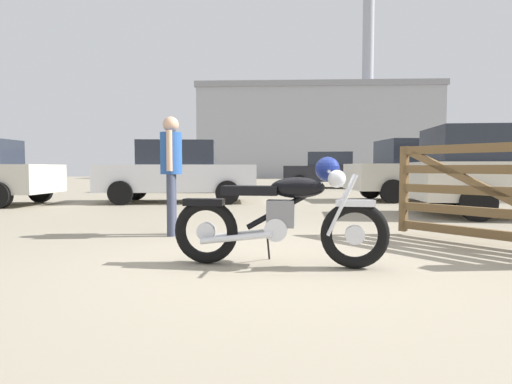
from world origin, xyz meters
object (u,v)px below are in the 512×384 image
(white_estate_far, at_px, (176,170))
(silver_sedan_mid, at_px, (436,168))
(blue_hatchback_right, at_px, (330,170))
(bystander, at_px, (171,163))
(red_hatchback_near, at_px, (178,172))
(vintage_motorcycle, at_px, (284,215))

(white_estate_far, bearing_deg, silver_sedan_mid, -25.98)
(silver_sedan_mid, bearing_deg, blue_hatchback_right, -80.37)
(bystander, distance_m, silver_sedan_mid, 8.86)
(white_estate_far, relative_size, red_hatchback_near, 1.00)
(bystander, relative_size, blue_hatchback_right, 0.37)
(white_estate_far, bearing_deg, bystander, -77.15)
(red_hatchback_near, bearing_deg, white_estate_far, 97.73)
(bystander, xyz_separation_m, red_hatchback_near, (-0.91, 5.62, -0.18))
(red_hatchback_near, relative_size, blue_hatchback_right, 0.97)
(vintage_motorcycle, relative_size, blue_hatchback_right, 0.47)
(red_hatchback_near, bearing_deg, vintage_motorcycle, -75.66)
(blue_hatchback_right, bearing_deg, silver_sedan_mid, -67.47)
(bystander, xyz_separation_m, blue_hatchback_right, (4.76, 13.62, -0.18))
(silver_sedan_mid, height_order, blue_hatchback_right, silver_sedan_mid)
(vintage_motorcycle, bearing_deg, white_estate_far, 113.72)
(white_estate_far, distance_m, blue_hatchback_right, 7.27)
(vintage_motorcycle, height_order, bystander, bystander)
(vintage_motorcycle, xyz_separation_m, white_estate_far, (-3.33, 12.50, 0.34))
(vintage_motorcycle, distance_m, bystander, 2.38)
(silver_sedan_mid, height_order, white_estate_far, silver_sedan_mid)
(bystander, distance_m, blue_hatchback_right, 14.43)
(bystander, height_order, red_hatchback_near, red_hatchback_near)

